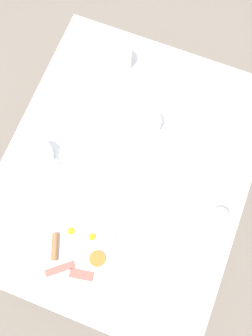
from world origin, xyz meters
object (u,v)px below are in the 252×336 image
at_px(teacup_with_saucer_right, 150,124).
at_px(fork_by_plate, 172,295).
at_px(water_glass_tall, 121,59).
at_px(breakfast_plate, 76,252).
at_px(teacup_with_saucer_left, 43,155).
at_px(creamer_jug, 218,218).
at_px(knife_by_plate, 80,74).
at_px(teapot_near, 212,144).
at_px(spoon_for_tea, 174,241).

height_order(teacup_with_saucer_right, fork_by_plate, teacup_with_saucer_right).
bearing_deg(water_glass_tall, fork_by_plate, 122.51).
relative_size(breakfast_plate, teacup_with_saucer_left, 2.23).
bearing_deg(creamer_jug, knife_by_plate, -27.56).
xyz_separation_m(teapot_near, knife_by_plate, (0.59, -0.11, -0.05)).
height_order(teacup_with_saucer_right, water_glass_tall, water_glass_tall).
relative_size(teapot_near, fork_by_plate, 1.09).
xyz_separation_m(teacup_with_saucer_left, knife_by_plate, (0.01, -0.38, -0.03)).
xyz_separation_m(teapot_near, spoon_for_tea, (0.01, 0.39, -0.05)).
bearing_deg(fork_by_plate, teacup_with_saucer_right, -62.47).
relative_size(knife_by_plate, spoon_for_tea, 1.10).
bearing_deg(teapot_near, knife_by_plate, 114.55).
bearing_deg(teacup_with_saucer_left, creamer_jug, -179.21).
height_order(creamer_jug, spoon_for_tea, creamer_jug).
bearing_deg(teapot_near, spoon_for_tea, -146.28).
xyz_separation_m(breakfast_plate, knife_by_plate, (0.27, -0.66, -0.01)).
bearing_deg(teacup_with_saucer_right, knife_by_plate, -18.11).
xyz_separation_m(teapot_near, water_glass_tall, (0.45, -0.22, -0.01)).
xyz_separation_m(breakfast_plate, teacup_with_saucer_left, (0.26, -0.29, 0.02)).
bearing_deg(teacup_with_saucer_left, teacup_with_saucer_right, -141.86).
height_order(teacup_with_saucer_right, spoon_for_tea, teacup_with_saucer_right).
height_order(water_glass_tall, spoon_for_tea, water_glass_tall).
height_order(teacup_with_saucer_right, creamer_jug, teacup_with_saucer_right).
distance_m(teacup_with_saucer_left, water_glass_tall, 0.50).
bearing_deg(teacup_with_saucer_right, teacup_with_saucer_left, 38.14).
distance_m(teacup_with_saucer_right, water_glass_tall, 0.30).
relative_size(breakfast_plate, creamer_jug, 3.33).
bearing_deg(breakfast_plate, water_glass_tall, -80.65).
bearing_deg(knife_by_plate, spoon_for_tea, 139.42).
bearing_deg(breakfast_plate, teacup_with_saucer_left, -48.04).
distance_m(teapot_near, teacup_with_saucer_right, 0.25).
relative_size(water_glass_tall, fork_by_plate, 0.54).
bearing_deg(fork_by_plate, teacup_with_saucer_left, -25.62).
xyz_separation_m(teapot_near, teacup_with_saucer_left, (0.58, 0.26, -0.02)).
distance_m(knife_by_plate, spoon_for_tea, 0.77).
relative_size(creamer_jug, fork_by_plate, 0.55).
distance_m(teapot_near, spoon_for_tea, 0.39).
distance_m(breakfast_plate, knife_by_plate, 0.72).
distance_m(teacup_with_saucer_left, teacup_with_saucer_right, 0.43).
bearing_deg(creamer_jug, teacup_with_saucer_right, -35.40).
bearing_deg(teapot_near, water_glass_tall, 99.80).
bearing_deg(fork_by_plate, creamer_jug, -101.28).
distance_m(teacup_with_saucer_left, creamer_jug, 0.69).
height_order(teapot_near, knife_by_plate, teapot_near).
relative_size(teacup_with_saucer_left, knife_by_plate, 0.79).
height_order(teapot_near, teacup_with_saucer_right, teapot_near).
distance_m(water_glass_tall, knife_by_plate, 0.18).
xyz_separation_m(teacup_with_saucer_left, water_glass_tall, (-0.13, -0.48, 0.01)).
xyz_separation_m(breakfast_plate, creamer_jug, (-0.43, -0.30, 0.02)).
xyz_separation_m(water_glass_tall, fork_by_plate, (-0.50, 0.78, -0.04)).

